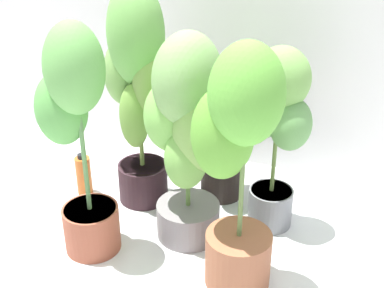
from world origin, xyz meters
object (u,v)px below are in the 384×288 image
at_px(potted_plant_center, 187,129).
at_px(potted_plant_back_left, 138,82).
at_px(potted_plant_front_left, 76,128).
at_px(potted_plant_front_right, 237,156).
at_px(nutrient_bottle, 84,175).
at_px(potted_plant_back_center, 223,119).
at_px(potted_plant_back_right, 277,123).

xyz_separation_m(potted_plant_center, potted_plant_back_left, (-0.30, 0.19, 0.09)).
distance_m(potted_plant_front_left, potted_plant_back_left, 0.41).
relative_size(potted_plant_front_right, nutrient_bottle, 4.44).
bearing_deg(potted_plant_front_left, nutrient_bottle, 123.18).
xyz_separation_m(potted_plant_back_center, potted_plant_front_right, (0.22, -0.54, 0.13)).
xyz_separation_m(potted_plant_front_left, nutrient_bottle, (-0.23, 0.34, -0.45)).
height_order(potted_plant_center, nutrient_bottle, potted_plant_center).
bearing_deg(potted_plant_back_center, potted_plant_back_left, -154.27).
height_order(potted_plant_center, potted_plant_back_center, potted_plant_center).
bearing_deg(potted_plant_back_center, potted_plant_front_left, -125.51).
relative_size(potted_plant_center, potted_plant_back_right, 1.10).
bearing_deg(potted_plant_back_left, potted_plant_front_right, -34.49).
relative_size(potted_plant_center, potted_plant_back_center, 1.33).
height_order(potted_plant_back_left, nutrient_bottle, potted_plant_back_left).
height_order(potted_plant_center, potted_plant_back_left, potted_plant_back_left).
bearing_deg(potted_plant_center, potted_plant_back_left, 148.03).
bearing_deg(potted_plant_front_right, potted_plant_back_center, 111.78).
xyz_separation_m(potted_plant_center, potted_plant_back_right, (0.31, 0.21, -0.02)).
xyz_separation_m(potted_plant_front_left, potted_plant_back_left, (0.06, 0.40, 0.05)).
relative_size(potted_plant_front_left, potted_plant_back_right, 1.17).
xyz_separation_m(potted_plant_center, potted_plant_back_center, (0.04, 0.35, -0.10)).
relative_size(potted_plant_center, potted_plant_front_left, 0.94).
relative_size(potted_plant_center, potted_plant_front_right, 0.95).
bearing_deg(potted_plant_back_center, potted_plant_back_right, -27.70).
height_order(potted_plant_center, potted_plant_front_right, potted_plant_front_right).
bearing_deg(potted_plant_back_center, nutrient_bottle, -160.86).
height_order(potted_plant_back_right, nutrient_bottle, potted_plant_back_right).
bearing_deg(potted_plant_back_right, potted_plant_front_right, -97.34).
height_order(potted_plant_center, potted_plant_front_left, potted_plant_front_left).
distance_m(potted_plant_back_left, potted_plant_back_right, 0.62).
bearing_deg(potted_plant_back_left, potted_plant_back_center, 25.73).
bearing_deg(potted_plant_front_left, potted_plant_center, 30.10).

